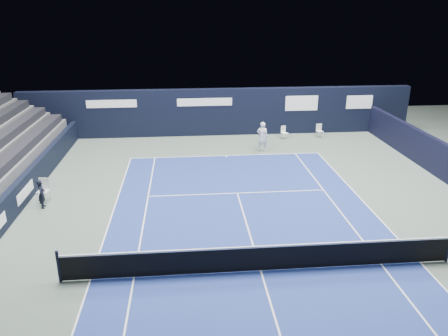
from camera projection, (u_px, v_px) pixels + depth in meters
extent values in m
plane|color=#516056|center=(252.00, 241.00, 16.21)|extent=(48.00, 48.00, 0.00)
cube|color=navy|center=(261.00, 271.00, 14.34)|extent=(10.97, 23.77, 0.01)
cube|color=white|center=(285.00, 133.00, 28.60)|extent=(0.48, 0.47, 0.04)
cube|color=white|center=(283.00, 129.00, 28.66)|extent=(0.35, 0.18, 0.44)
cylinder|color=white|center=(285.00, 135.00, 28.87)|extent=(0.02, 0.02, 0.39)
cylinder|color=white|center=(281.00, 136.00, 28.72)|extent=(0.02, 0.02, 0.39)
cylinder|color=white|center=(288.00, 136.00, 28.62)|extent=(0.02, 0.02, 0.39)
cylinder|color=white|center=(284.00, 137.00, 28.48)|extent=(0.02, 0.02, 0.39)
cube|color=white|center=(283.00, 128.00, 28.65)|extent=(0.30, 0.19, 0.28)
cube|color=silver|center=(320.00, 131.00, 28.88)|extent=(0.46, 0.44, 0.04)
cube|color=silver|center=(319.00, 127.00, 28.95)|extent=(0.39, 0.10, 0.47)
cylinder|color=silver|center=(321.00, 134.00, 29.13)|extent=(0.02, 0.02, 0.41)
cylinder|color=silver|center=(316.00, 134.00, 29.05)|extent=(0.02, 0.02, 0.41)
cylinder|color=silver|center=(323.00, 135.00, 28.85)|extent=(0.02, 0.02, 0.41)
cylinder|color=silver|center=(318.00, 135.00, 28.76)|extent=(0.02, 0.02, 0.41)
cube|color=silver|center=(43.00, 191.00, 19.28)|extent=(0.54, 0.52, 0.04)
cube|color=silver|center=(44.00, 184.00, 19.38)|extent=(0.47, 0.11, 0.56)
cylinder|color=silver|center=(50.00, 195.00, 19.53)|extent=(0.03, 0.03, 0.49)
cylinder|color=silver|center=(42.00, 195.00, 19.56)|extent=(0.03, 0.03, 0.49)
cylinder|color=silver|center=(46.00, 198.00, 19.17)|extent=(0.03, 0.03, 0.49)
cylinder|color=silver|center=(38.00, 198.00, 19.20)|extent=(0.03, 0.03, 0.49)
imported|color=black|center=(42.00, 194.00, 18.67)|extent=(0.38, 0.51, 1.27)
cube|color=white|center=(226.00, 156.00, 25.44)|extent=(10.97, 0.06, 0.00)
cube|color=white|center=(420.00, 262.00, 14.81)|extent=(0.06, 23.77, 0.00)
cube|color=white|center=(90.00, 280.00, 13.87)|extent=(0.06, 23.77, 0.00)
cube|color=white|center=(381.00, 264.00, 14.69)|extent=(0.06, 23.77, 0.00)
cube|color=white|center=(134.00, 277.00, 13.98)|extent=(0.06, 23.77, 0.00)
cube|color=white|center=(237.00, 193.00, 20.31)|extent=(8.23, 0.06, 0.00)
cube|color=white|center=(261.00, 271.00, 14.34)|extent=(0.06, 12.80, 0.00)
cube|color=white|center=(226.00, 156.00, 25.30)|extent=(0.06, 0.30, 0.00)
cylinder|color=black|center=(59.00, 267.00, 13.60)|extent=(0.10, 0.10, 1.10)
cube|color=black|center=(261.00, 259.00, 14.18)|extent=(12.80, 0.03, 0.86)
cube|color=white|center=(262.00, 247.00, 14.02)|extent=(12.80, 0.05, 0.06)
cube|color=black|center=(219.00, 112.00, 29.21)|extent=(26.00, 0.60, 3.10)
cube|color=silver|center=(111.00, 104.00, 28.05)|extent=(3.20, 0.02, 0.50)
cube|color=silver|center=(205.00, 102.00, 28.57)|extent=(3.60, 0.02, 0.50)
cube|color=silver|center=(302.00, 103.00, 29.20)|extent=(2.20, 0.02, 1.00)
cube|color=silver|center=(359.00, 102.00, 29.54)|extent=(1.80, 0.02, 0.90)
cube|color=black|center=(21.00, 192.00, 18.92)|extent=(0.30, 22.00, 1.20)
cube|color=silver|center=(25.00, 192.00, 18.93)|extent=(0.02, 2.00, 0.45)
cube|color=#4A4A4C|center=(14.00, 179.00, 19.72)|extent=(0.90, 16.00, 1.65)
cube|color=black|center=(11.00, 158.00, 19.37)|extent=(0.63, 15.20, 0.40)
imported|color=white|center=(262.00, 137.00, 26.00)|extent=(0.75, 0.61, 1.79)
cylinder|color=black|center=(261.00, 135.00, 25.66)|extent=(0.03, 0.29, 0.13)
torus|color=black|center=(262.00, 135.00, 25.39)|extent=(0.30, 0.13, 0.29)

